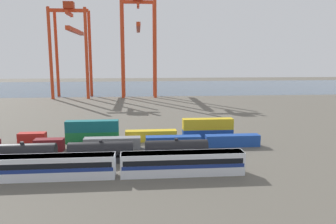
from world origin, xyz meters
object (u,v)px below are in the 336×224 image
(shipping_container_8, at_px, (93,137))
(gantry_crane_central, at_px, (139,36))
(shipping_container_11, at_px, (208,134))
(gantry_crane_west, at_px, (72,40))
(passenger_train, at_px, (118,164))
(freight_tank_row, at_px, (101,152))
(shipping_container_4, at_px, (232,141))

(shipping_container_8, distance_m, gantry_crane_central, 98.79)
(shipping_container_11, distance_m, gantry_crane_west, 109.45)
(shipping_container_11, bearing_deg, gantry_crane_central, 99.71)
(gantry_crane_west, bearing_deg, gantry_crane_central, -0.34)
(passenger_train, relative_size, shipping_container_11, 3.51)
(freight_tank_row, height_order, gantry_crane_west, gantry_crane_west)
(shipping_container_8, bearing_deg, gantry_crane_west, 103.12)
(passenger_train, bearing_deg, shipping_container_11, 48.92)
(gantry_crane_central, bearing_deg, shipping_container_11, -80.29)
(freight_tank_row, xyz_separation_m, gantry_crane_west, (-25.52, 108.99, 26.30))
(freight_tank_row, relative_size, shipping_container_4, 3.36)
(gantry_crane_west, bearing_deg, shipping_container_11, -62.36)
(shipping_container_11, bearing_deg, shipping_container_8, 180.00)
(shipping_container_11, xyz_separation_m, gantry_crane_west, (-49.21, 93.95, 27.03))
(passenger_train, xyz_separation_m, freight_tank_row, (-3.64, 7.95, -0.11))
(gantry_crane_west, bearing_deg, freight_tank_row, -76.82)
(freight_tank_row, bearing_deg, passenger_train, -65.38)
(gantry_crane_west, distance_m, gantry_crane_central, 33.22)
(freight_tank_row, bearing_deg, gantry_crane_west, 103.18)
(shipping_container_8, height_order, gantry_crane_central, gantry_crane_central)
(gantry_crane_central, bearing_deg, freight_tank_row, -94.01)
(shipping_container_8, height_order, shipping_container_11, same)
(gantry_crane_west, height_order, gantry_crane_central, gantry_crane_central)
(passenger_train, distance_m, shipping_container_8, 24.13)
(passenger_train, relative_size, gantry_crane_west, 0.92)
(shipping_container_4, height_order, shipping_container_11, same)
(passenger_train, bearing_deg, gantry_crane_central, 88.04)
(shipping_container_8, bearing_deg, shipping_container_4, -11.16)
(passenger_train, bearing_deg, shipping_container_8, 107.57)
(shipping_container_11, bearing_deg, passenger_train, -131.08)
(freight_tank_row, xyz_separation_m, shipping_container_4, (27.98, 8.80, -0.73))
(passenger_train, xyz_separation_m, shipping_container_11, (20.04, 22.99, -0.84))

